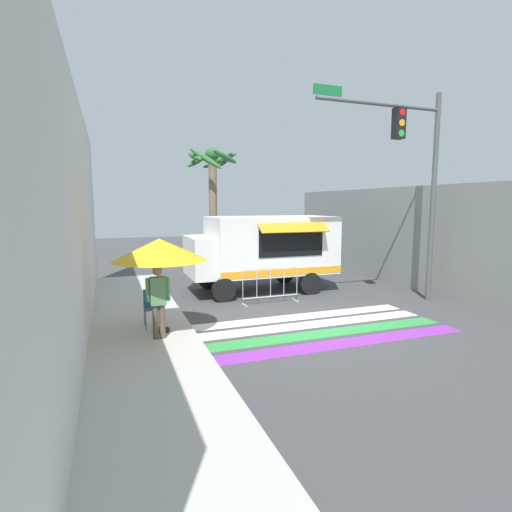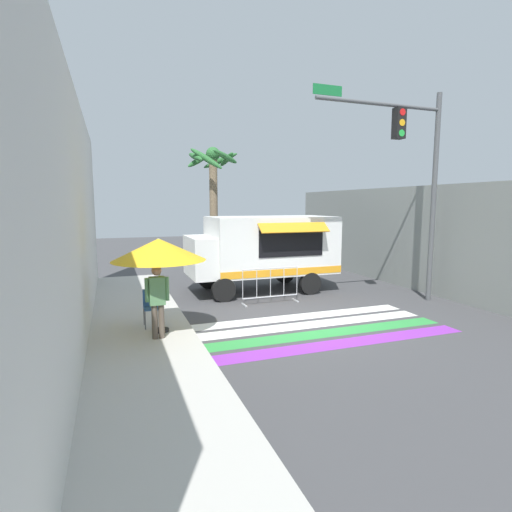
{
  "view_description": "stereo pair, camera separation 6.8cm",
  "coord_description": "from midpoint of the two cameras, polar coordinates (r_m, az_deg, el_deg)",
  "views": [
    {
      "loc": [
        -4.93,
        -9.32,
        3.13
      ],
      "look_at": [
        -0.53,
        2.59,
        1.48
      ],
      "focal_mm": 28.0,
      "sensor_mm": 36.0,
      "label": 1
    },
    {
      "loc": [
        -4.86,
        -9.34,
        3.13
      ],
      "look_at": [
        -0.53,
        2.59,
        1.48
      ],
      "focal_mm": 28.0,
      "sensor_mm": 36.0,
      "label": 2
    }
  ],
  "objects": [
    {
      "name": "crosswalk_painted",
      "position": [
        10.41,
        8.99,
        -10.18
      ],
      "size": [
        6.4,
        2.84,
        0.01
      ],
      "color": "purple",
      "rests_on": "ground_plane"
    },
    {
      "name": "barricade_front",
      "position": [
        12.71,
        1.93,
        -4.27
      ],
      "size": [
        1.88,
        0.44,
        1.14
      ],
      "color": "#B7BABF",
      "rests_on": "ground_plane"
    },
    {
      "name": "vendor_person",
      "position": [
        9.17,
        -14.01,
        -5.8
      ],
      "size": [
        0.53,
        0.22,
        1.65
      ],
      "rotation": [
        0.0,
        0.0,
        -0.2
      ],
      "color": "brown",
      "rests_on": "sidewalk_left"
    },
    {
      "name": "traffic_signal_pole",
      "position": [
        13.53,
        21.51,
        12.29
      ],
      "size": [
        4.47,
        0.29,
        6.55
      ],
      "color": "#515456",
      "rests_on": "ground_plane"
    },
    {
      "name": "ground_plane",
      "position": [
        10.99,
        7.2,
        -9.21
      ],
      "size": [
        60.0,
        60.0,
        0.0
      ],
      "primitive_type": "plane",
      "color": "#424244"
    },
    {
      "name": "patio_umbrella",
      "position": [
        9.48,
        -13.82,
        0.85
      ],
      "size": [
        2.17,
        2.17,
        2.21
      ],
      "color": "black",
      "rests_on": "sidewalk_left"
    },
    {
      "name": "food_truck",
      "position": [
        14.31,
        0.49,
        1.27
      ],
      "size": [
        5.21,
        2.81,
        2.7
      ],
      "color": "white",
      "rests_on": "ground_plane"
    },
    {
      "name": "building_left_facade",
      "position": [
        9.36,
        -24.53,
        4.55
      ],
      "size": [
        0.25,
        16.0,
        5.55
      ],
      "color": "silver",
      "rests_on": "ground_plane"
    },
    {
      "name": "palm_tree",
      "position": [
        17.52,
        -6.38,
        10.03
      ],
      "size": [
        2.41,
        2.45,
        5.55
      ],
      "color": "#7A664C",
      "rests_on": "ground_plane"
    },
    {
      "name": "folding_chair",
      "position": [
        10.26,
        -14.73,
        -6.65
      ],
      "size": [
        0.42,
        0.42,
        0.91
      ],
      "rotation": [
        0.0,
        0.0,
        0.14
      ],
      "color": "#4C4C51",
      "rests_on": "sidewalk_left"
    },
    {
      "name": "sidewalk_left",
      "position": [
        9.83,
        -22.04,
        -11.32
      ],
      "size": [
        4.4,
        16.0,
        0.14
      ],
      "color": "#B7B5AD",
      "rests_on": "ground_plane"
    },
    {
      "name": "concrete_wall_right",
      "position": [
        16.24,
        20.09,
        2.57
      ],
      "size": [
        0.2,
        16.0,
        3.78
      ],
      "color": "gray",
      "rests_on": "ground_plane"
    }
  ]
}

